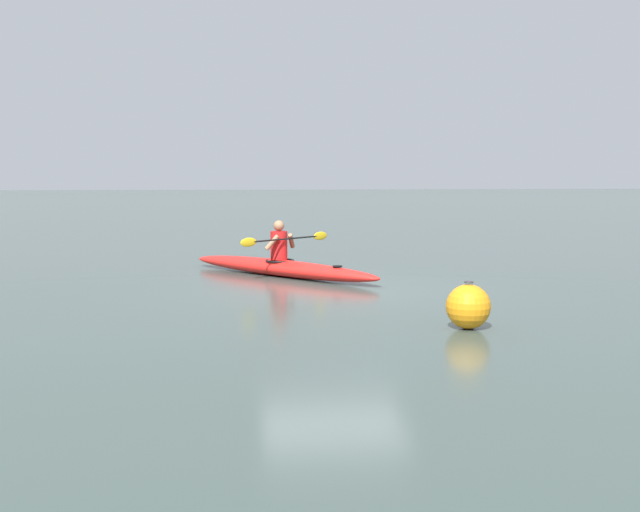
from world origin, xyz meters
The scene contains 4 objects.
ground_plane centered at (0.00, 0.00, 0.00)m, with size 160.00×160.00×0.00m, color #384742.
kayak centered at (0.81, -1.93, 0.16)m, with size 3.77×4.15×0.32m.
kayaker centered at (0.82, -1.94, 0.66)m, with size 1.81×1.60×0.77m.
mooring_buoy_white_far centered at (-1.31, 3.59, 0.29)m, with size 0.58×0.58×0.62m.
Camera 1 is at (1.71, 13.33, 2.02)m, focal length 43.88 mm.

